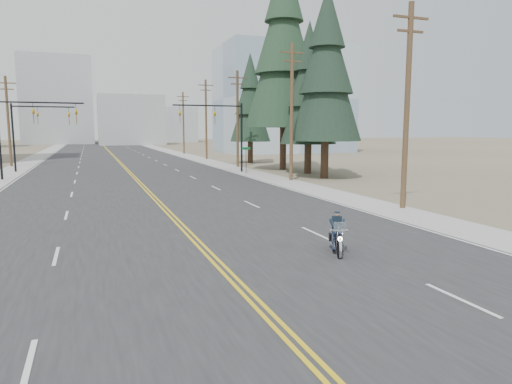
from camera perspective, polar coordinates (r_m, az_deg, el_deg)
The scene contains 24 objects.
ground_plane at distance 13.93m, azimuth -3.45°, elevation -10.36°, with size 400.00×400.00×0.00m, color #776D56.
road at distance 82.89m, azimuth -17.51°, elevation 4.45°, with size 20.00×200.00×0.01m, color #303033.
sidewalk_left at distance 83.17m, azimuth -25.46°, elevation 4.06°, with size 3.00×200.00×0.01m, color #A5A5A0.
sidewalk_right at distance 84.20m, azimuth -9.65°, elevation 4.75°, with size 3.00×200.00×0.01m, color #A5A5A0.
traffic_mast_left at distance 45.00m, azimuth -27.00°, elevation 7.73°, with size 7.10×0.26×7.00m.
traffic_mast_right at distance 46.48m, azimuth -4.22°, elevation 8.52°, with size 7.10×0.26×7.00m.
traffic_mast_far at distance 52.99m, azimuth -26.34°, elevation 7.58°, with size 6.10×0.26×7.00m.
street_sign at distance 45.18m, azimuth -1.25°, elevation 4.59°, with size 0.90×0.06×2.62m.
utility_pole_a at distance 26.36m, azimuth 18.37°, elevation 10.44°, with size 2.20×0.30×11.00m.
utility_pole_b at distance 39.26m, azimuth 4.48°, elevation 10.18°, with size 2.20×0.30×11.50m.
utility_pole_c at distance 53.26m, azimuth -2.33°, elevation 9.30°, with size 2.20×0.30×11.00m.
utility_pole_d at distance 67.70m, azimuth -6.26°, elevation 9.15°, with size 2.20×0.30×11.50m.
utility_pole_e at distance 84.29m, azimuth -9.06°, elevation 8.66°, with size 2.20×0.30×11.00m.
utility_pole_left at distance 61.33m, azimuth -28.57°, elevation 7.93°, with size 2.20×0.30×10.50m.
glass_building at distance 90.27m, azimuth 3.36°, elevation 11.39°, with size 24.00×16.00×20.00m, color #9EB5CC.
haze_bldg_b at distance 138.22m, azimuth -15.38°, elevation 8.64°, with size 18.00×14.00×14.00m, color #ADB2B7.
haze_bldg_c at distance 130.35m, azimuth -0.46°, elevation 9.86°, with size 16.00×12.00×18.00m, color #B7BCC6.
haze_bldg_d at distance 153.16m, azimuth -23.54°, elevation 10.41°, with size 20.00×15.00×26.00m, color #ADB2B7.
haze_bldg_e at distance 165.23m, azimuth -10.16°, elevation 8.26°, with size 14.00×14.00×12.00m, color #B7BCC6.
motorcyclist at distance 16.38m, azimuth 10.15°, elevation -5.04°, with size 0.81×1.88×1.47m, color black, non-canonical shape.
conifer_near at distance 41.77m, azimuth 8.79°, elevation 15.00°, with size 6.34×6.34×16.78m.
conifer_mid at distance 45.86m, azimuth 6.63°, elevation 12.90°, with size 5.52×5.52×14.73m.
conifer_tall at distance 50.62m, azimuth 3.49°, elevation 17.82°, with size 8.25×8.25×22.91m.
conifer_far at distance 60.04m, azimuth -0.72°, elevation 11.38°, with size 5.26×5.26×14.09m.
Camera 1 is at (-3.76, -12.69, 4.34)m, focal length 32.00 mm.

